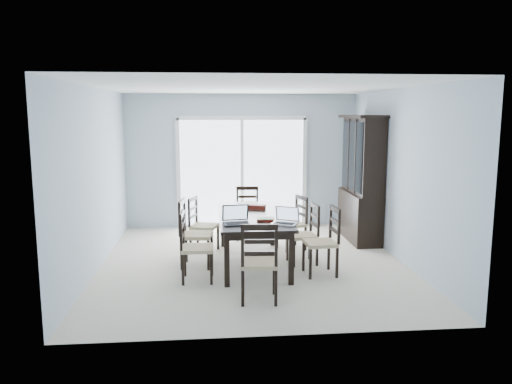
% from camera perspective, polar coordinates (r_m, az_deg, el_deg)
% --- Properties ---
extents(floor, '(5.00, 5.00, 0.00)m').
position_cam_1_polar(floor, '(7.59, -0.38, -8.10)').
color(floor, beige).
rests_on(floor, ground).
extents(ceiling, '(5.00, 5.00, 0.00)m').
position_cam_1_polar(ceiling, '(7.26, -0.40, 11.91)').
color(ceiling, white).
rests_on(ceiling, back_wall).
extents(back_wall, '(4.50, 0.02, 2.60)m').
position_cam_1_polar(back_wall, '(9.79, -1.62, 3.55)').
color(back_wall, '#AABCCA').
rests_on(back_wall, floor).
extents(wall_left, '(0.02, 5.00, 2.60)m').
position_cam_1_polar(wall_left, '(7.47, -17.86, 1.40)').
color(wall_left, '#AABCCA').
rests_on(wall_left, floor).
extents(wall_right, '(0.02, 5.00, 2.60)m').
position_cam_1_polar(wall_right, '(7.82, 16.27, 1.80)').
color(wall_right, '#AABCCA').
rests_on(wall_right, floor).
extents(balcony, '(4.50, 2.00, 0.10)m').
position_cam_1_polar(balcony, '(10.98, -1.91, -2.98)').
color(balcony, gray).
rests_on(balcony, ground).
extents(railing, '(4.50, 0.06, 1.10)m').
position_cam_1_polar(railing, '(11.86, -2.21, 0.86)').
color(railing, '#99999E').
rests_on(railing, balcony).
extents(dining_table, '(1.00, 2.20, 0.75)m').
position_cam_1_polar(dining_table, '(7.42, -0.38, -3.13)').
color(dining_table, black).
rests_on(dining_table, floor).
extents(china_hutch, '(0.50, 1.38, 2.20)m').
position_cam_1_polar(china_hutch, '(8.95, 11.95, 1.36)').
color(china_hutch, black).
rests_on(china_hutch, floor).
extents(sliding_door, '(2.52, 0.05, 2.18)m').
position_cam_1_polar(sliding_door, '(9.79, -1.60, 2.29)').
color(sliding_door, silver).
rests_on(sliding_door, floor).
extents(chair_left_near, '(0.43, 0.42, 1.09)m').
position_cam_1_polar(chair_left_near, '(6.72, -7.53, -5.32)').
color(chair_left_near, black).
rests_on(chair_left_near, floor).
extents(chair_left_mid, '(0.49, 0.48, 1.14)m').
position_cam_1_polar(chair_left_mid, '(7.35, -7.56, -3.85)').
color(chair_left_mid, black).
rests_on(chair_left_mid, floor).
extents(chair_left_far, '(0.50, 0.49, 1.04)m').
position_cam_1_polar(chair_left_far, '(8.12, -6.54, -3.00)').
color(chair_left_far, black).
rests_on(chair_left_far, floor).
extents(chair_right_near, '(0.45, 0.44, 1.10)m').
position_cam_1_polar(chair_right_near, '(7.00, 8.11, -4.70)').
color(chair_right_near, black).
rests_on(chair_right_near, floor).
extents(chair_right_mid, '(0.45, 0.44, 1.04)m').
position_cam_1_polar(chair_right_mid, '(7.49, 5.96, -4.02)').
color(chair_right_mid, black).
rests_on(chair_right_mid, floor).
extents(chair_right_far, '(0.50, 0.49, 1.02)m').
position_cam_1_polar(chair_right_far, '(8.28, 4.60, -2.83)').
color(chair_right_far, black).
rests_on(chair_right_far, floor).
extents(chair_end_near, '(0.46, 0.47, 1.14)m').
position_cam_1_polar(chair_end_near, '(5.88, 0.36, -7.11)').
color(chair_end_near, black).
rests_on(chair_end_near, floor).
extents(chair_end_far, '(0.42, 0.43, 1.06)m').
position_cam_1_polar(chair_end_far, '(8.98, -0.99, -1.70)').
color(chair_end_far, black).
rests_on(chair_end_far, floor).
extents(laptop_dark, '(0.39, 0.29, 0.25)m').
position_cam_1_polar(laptop_dark, '(6.72, -2.17, -3.22)').
color(laptop_dark, black).
rests_on(laptop_dark, dining_table).
extents(laptop_silver, '(0.40, 0.35, 0.23)m').
position_cam_1_polar(laptop_silver, '(6.72, 3.26, -3.26)').
color(laptop_silver, '#BDBDBF').
rests_on(laptop_silver, dining_table).
extents(book_stack, '(0.26, 0.20, 0.04)m').
position_cam_1_polar(book_stack, '(6.95, 1.09, -3.15)').
color(book_stack, maroon).
rests_on(book_stack, dining_table).
extents(cell_phone, '(0.11, 0.06, 0.01)m').
position_cam_1_polar(cell_phone, '(6.44, 1.47, -4.25)').
color(cell_phone, black).
rests_on(cell_phone, dining_table).
extents(game_box, '(0.29, 0.20, 0.07)m').
position_cam_1_polar(game_box, '(7.79, 0.10, -1.71)').
color(game_box, '#541610').
rests_on(game_box, dining_table).
extents(hot_tub, '(1.81, 1.63, 0.89)m').
position_cam_1_polar(hot_tub, '(10.88, -6.49, -0.48)').
color(hot_tub, maroon).
rests_on(hot_tub, balcony).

